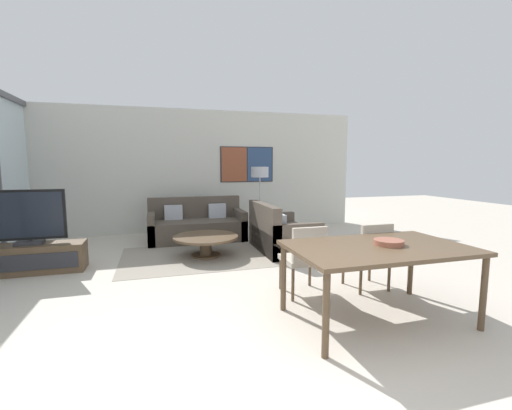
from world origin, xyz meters
TOP-DOWN VIEW (x-y plane):
  - ground_plane at (0.00, 0.00)m, footprint 24.00×24.00m
  - wall_back at (0.03, 6.06)m, footprint 7.83×0.09m
  - area_rug at (-0.14, 3.72)m, footprint 2.78×1.86m
  - tv_console at (-2.69, 3.54)m, footprint 1.44×0.44m
  - television at (-2.69, 3.54)m, footprint 0.99×0.20m
  - sofa_main at (-0.14, 5.07)m, footprint 1.93×0.90m
  - sofa_side at (1.19, 3.71)m, footprint 0.90×1.42m
  - coffee_table at (-0.14, 3.72)m, footprint 1.10×1.10m
  - dining_table at (1.17, 0.84)m, footprint 1.76×1.07m
  - dining_chair_left at (0.75, 1.63)m, footprint 0.46×0.46m
  - dining_chair_centre at (1.60, 1.59)m, footprint 0.46×0.46m
  - fruit_bowl at (1.30, 0.85)m, footprint 0.29×0.29m
  - floor_lamp at (1.21, 4.97)m, footprint 0.37×0.37m

SIDE VIEW (x-z plane):
  - ground_plane at x=0.00m, z-range 0.00..0.00m
  - area_rug at x=-0.14m, z-range 0.00..0.01m
  - tv_console at x=-2.69m, z-range 0.00..0.42m
  - coffee_table at x=-0.14m, z-range 0.09..0.44m
  - sofa_side at x=1.19m, z-range -0.15..0.71m
  - sofa_main at x=-0.14m, z-range -0.15..0.71m
  - dining_chair_left at x=0.75m, z-range 0.06..0.91m
  - dining_chair_centre at x=1.60m, z-range 0.06..0.91m
  - dining_table at x=1.17m, z-range 0.31..1.08m
  - fruit_bowl at x=1.30m, z-range 0.77..0.82m
  - television at x=-2.69m, z-range 0.41..1.20m
  - floor_lamp at x=1.21m, z-range 0.54..2.04m
  - wall_back at x=0.03m, z-range 0.00..2.80m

